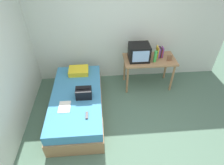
{
  "coord_description": "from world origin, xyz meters",
  "views": [
    {
      "loc": [
        -0.45,
        -2.01,
        3.02
      ],
      "look_at": [
        -0.21,
        0.99,
        0.55
      ],
      "focal_mm": 30.23,
      "sensor_mm": 36.0,
      "label": 1
    }
  ],
  "objects_px": {
    "desk": "(149,62)",
    "water_bottle": "(155,56)",
    "book_row": "(160,52)",
    "picture_frame": "(170,58)",
    "bed": "(77,104)",
    "tv": "(139,52)",
    "pillow": "(79,71)",
    "handbag": "(84,93)",
    "magazine": "(65,107)",
    "remote_dark": "(87,115)"
  },
  "relations": [
    {
      "from": "tv",
      "to": "pillow",
      "type": "bearing_deg",
      "value": -177.2
    },
    {
      "from": "book_row",
      "to": "picture_frame",
      "type": "xyz_separation_m",
      "value": [
        0.18,
        -0.2,
        -0.04
      ]
    },
    {
      "from": "tv",
      "to": "magazine",
      "type": "xyz_separation_m",
      "value": [
        -1.55,
        -1.1,
        -0.42
      ]
    },
    {
      "from": "tv",
      "to": "book_row",
      "type": "height_order",
      "value": "tv"
    },
    {
      "from": "magazine",
      "to": "remote_dark",
      "type": "relative_size",
      "value": 1.86
    },
    {
      "from": "tv",
      "to": "water_bottle",
      "type": "distance_m",
      "value": 0.36
    },
    {
      "from": "magazine",
      "to": "tv",
      "type": "bearing_deg",
      "value": 35.34
    },
    {
      "from": "magazine",
      "to": "water_bottle",
      "type": "bearing_deg",
      "value": 27.59
    },
    {
      "from": "pillow",
      "to": "handbag",
      "type": "xyz_separation_m",
      "value": [
        0.15,
        -0.79,
        0.04
      ]
    },
    {
      "from": "pillow",
      "to": "remote_dark",
      "type": "xyz_separation_m",
      "value": [
        0.21,
        -1.27,
        -0.05
      ]
    },
    {
      "from": "bed",
      "to": "water_bottle",
      "type": "height_order",
      "value": "water_bottle"
    },
    {
      "from": "tv",
      "to": "book_row",
      "type": "bearing_deg",
      "value": 10.28
    },
    {
      "from": "desk",
      "to": "picture_frame",
      "type": "xyz_separation_m",
      "value": [
        0.41,
        -0.11,
        0.16
      ]
    },
    {
      "from": "book_row",
      "to": "handbag",
      "type": "xyz_separation_m",
      "value": [
        -1.69,
        -0.95,
        -0.26
      ]
    },
    {
      "from": "picture_frame",
      "to": "remote_dark",
      "type": "height_order",
      "value": "picture_frame"
    },
    {
      "from": "picture_frame",
      "to": "magazine",
      "type": "xyz_separation_m",
      "value": [
        -2.21,
        -0.99,
        -0.31
      ]
    },
    {
      "from": "desk",
      "to": "pillow",
      "type": "xyz_separation_m",
      "value": [
        -1.6,
        -0.07,
        -0.09
      ]
    },
    {
      "from": "water_bottle",
      "to": "picture_frame",
      "type": "height_order",
      "value": "water_bottle"
    },
    {
      "from": "desk",
      "to": "magazine",
      "type": "height_order",
      "value": "desk"
    },
    {
      "from": "bed",
      "to": "desk",
      "type": "distance_m",
      "value": 1.85
    },
    {
      "from": "bed",
      "to": "book_row",
      "type": "bearing_deg",
      "value": 25.1
    },
    {
      "from": "desk",
      "to": "picture_frame",
      "type": "bearing_deg",
      "value": -15.72
    },
    {
      "from": "book_row",
      "to": "magazine",
      "type": "height_order",
      "value": "book_row"
    },
    {
      "from": "picture_frame",
      "to": "water_bottle",
      "type": "bearing_deg",
      "value": -179.17
    },
    {
      "from": "tv",
      "to": "bed",
      "type": "bearing_deg",
      "value": -150.24
    },
    {
      "from": "bed",
      "to": "pillow",
      "type": "distance_m",
      "value": 0.78
    },
    {
      "from": "book_row",
      "to": "magazine",
      "type": "xyz_separation_m",
      "value": [
        -2.04,
        -1.19,
        -0.35
      ]
    },
    {
      "from": "picture_frame",
      "to": "pillow",
      "type": "relative_size",
      "value": 0.32
    },
    {
      "from": "bed",
      "to": "handbag",
      "type": "height_order",
      "value": "handbag"
    },
    {
      "from": "water_bottle",
      "to": "pillow",
      "type": "distance_m",
      "value": 1.71
    },
    {
      "from": "bed",
      "to": "tv",
      "type": "distance_m",
      "value": 1.71
    },
    {
      "from": "tv",
      "to": "remote_dark",
      "type": "xyz_separation_m",
      "value": [
        -1.14,
        -1.34,
        -0.42
      ]
    },
    {
      "from": "desk",
      "to": "water_bottle",
      "type": "distance_m",
      "value": 0.27
    },
    {
      "from": "book_row",
      "to": "handbag",
      "type": "relative_size",
      "value": 0.83
    },
    {
      "from": "book_row",
      "to": "magazine",
      "type": "relative_size",
      "value": 0.86
    },
    {
      "from": "bed",
      "to": "magazine",
      "type": "bearing_deg",
      "value": -120.13
    },
    {
      "from": "book_row",
      "to": "picture_frame",
      "type": "height_order",
      "value": "book_row"
    },
    {
      "from": "bed",
      "to": "picture_frame",
      "type": "xyz_separation_m",
      "value": [
        2.03,
        0.67,
        0.57
      ]
    },
    {
      "from": "handbag",
      "to": "bed",
      "type": "bearing_deg",
      "value": 153.53
    },
    {
      "from": "desk",
      "to": "remote_dark",
      "type": "distance_m",
      "value": 1.94
    },
    {
      "from": "book_row",
      "to": "picture_frame",
      "type": "relative_size",
      "value": 1.83
    },
    {
      "from": "bed",
      "to": "book_row",
      "type": "xyz_separation_m",
      "value": [
        1.85,
        0.87,
        0.61
      ]
    },
    {
      "from": "water_bottle",
      "to": "book_row",
      "type": "bearing_deg",
      "value": 52.73
    },
    {
      "from": "desk",
      "to": "water_bottle",
      "type": "bearing_deg",
      "value": -56.93
    },
    {
      "from": "tv",
      "to": "picture_frame",
      "type": "distance_m",
      "value": 0.68
    },
    {
      "from": "bed",
      "to": "tv",
      "type": "relative_size",
      "value": 4.55
    },
    {
      "from": "water_bottle",
      "to": "bed",
      "type": "bearing_deg",
      "value": -158.59
    },
    {
      "from": "pillow",
      "to": "picture_frame",
      "type": "bearing_deg",
      "value": -1.19
    },
    {
      "from": "book_row",
      "to": "pillow",
      "type": "distance_m",
      "value": 1.87
    },
    {
      "from": "picture_frame",
      "to": "pillow",
      "type": "distance_m",
      "value": 2.03
    }
  ]
}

